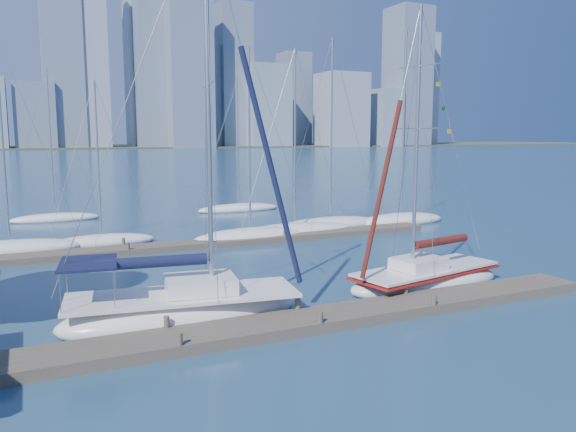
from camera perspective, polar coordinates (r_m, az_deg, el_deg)
name	(u,v)px	position (r m, az deg, el deg)	size (l,w,h in m)	color
ground	(308,326)	(20.97, 2.09, -11.11)	(700.00, 700.00, 0.00)	navy
near_dock	(308,321)	(20.91, 2.09, -10.59)	(26.00, 2.00, 0.40)	#4A4036
far_dock	(223,242)	(36.02, -6.66, -2.65)	(30.00, 1.80, 0.36)	#4A4036
far_shore	(44,148)	(337.81, -23.53, 6.38)	(800.00, 100.00, 1.50)	#38472D
sailboat_navy	(183,291)	(21.46, -10.58, -7.46)	(9.48, 4.27, 15.65)	white
sailboat_maroon	(426,265)	(26.50, 13.86, -4.89)	(8.33, 4.04, 12.93)	white
bg_boat_0	(10,249)	(37.00, -26.36, -3.03)	(8.44, 4.90, 12.98)	white
bg_boat_1	(102,241)	(37.75, -18.37, -2.45)	(6.96, 4.38, 10.59)	white
bg_boat_2	(250,236)	(37.38, -3.84, -2.05)	(8.21, 4.09, 12.88)	white
bg_boat_3	(295,231)	(39.44, 0.69, -1.51)	(9.60, 4.98, 13.16)	white
bg_boat_4	(330,224)	(42.35, 4.33, -0.83)	(8.58, 3.27, 14.31)	white
bg_boat_5	(401,220)	(45.22, 11.41, -0.37)	(8.01, 3.20, 15.38)	white
bg_boat_6	(55,218)	(49.53, -22.56, -0.19)	(7.15, 4.14, 12.45)	white
bg_boat_7	(239,208)	(51.95, -5.02, 0.78)	(7.79, 2.06, 12.43)	white
skyline	(93,79)	(311.14, -19.23, 12.98)	(502.40, 51.31, 104.56)	gray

